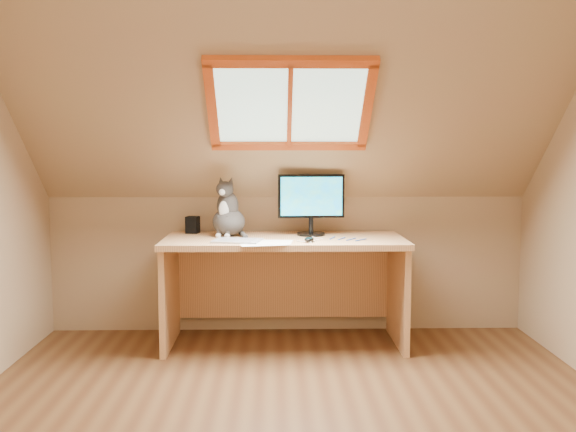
{
  "coord_description": "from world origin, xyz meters",
  "views": [
    {
      "loc": [
        -0.1,
        -2.97,
        1.35
      ],
      "look_at": [
        -0.01,
        1.0,
        0.94
      ],
      "focal_mm": 40.0,
      "sensor_mm": 36.0,
      "label": 1
    }
  ],
  "objects": [
    {
      "name": "ground",
      "position": [
        0.0,
        0.0,
        0.0
      ],
      "size": [
        3.5,
        3.5,
        0.0
      ],
      "primitive_type": "plane",
      "color": "brown",
      "rests_on": "ground"
    },
    {
      "name": "room_shell",
      "position": [
        0.0,
        -0.09,
        1.43
      ],
      "size": [
        3.52,
        3.52,
        2.41
      ],
      "color": "tan",
      "rests_on": "ground"
    },
    {
      "name": "desk",
      "position": [
        -0.03,
        1.45,
        0.52
      ],
      "size": [
        1.64,
        0.72,
        0.75
      ],
      "color": "#E2A66B",
      "rests_on": "ground"
    },
    {
      "name": "monitor",
      "position": [
        0.16,
        1.49,
        0.99
      ],
      "size": [
        0.47,
        0.2,
        0.43
      ],
      "color": "black",
      "rests_on": "desk"
    },
    {
      "name": "cat",
      "position": [
        -0.42,
        1.47,
        0.9
      ],
      "size": [
        0.3,
        0.33,
        0.42
      ],
      "color": "#484340",
      "rests_on": "desk"
    },
    {
      "name": "desk_speaker",
      "position": [
        -0.69,
        1.63,
        0.81
      ],
      "size": [
        0.1,
        0.1,
        0.12
      ],
      "primitive_type": "cube",
      "rotation": [
        0.0,
        0.0,
        -0.23
      ],
      "color": "black",
      "rests_on": "desk"
    },
    {
      "name": "graphics_tablet",
      "position": [
        -0.34,
        1.19,
        0.75
      ],
      "size": [
        0.34,
        0.28,
        0.01
      ],
      "primitive_type": "cube",
      "rotation": [
        0.0,
        0.0,
        -0.21
      ],
      "color": "#B2B2B7",
      "rests_on": "desk"
    },
    {
      "name": "mouse",
      "position": [
        0.13,
        1.17,
        0.76
      ],
      "size": [
        0.08,
        0.12,
        0.03
      ],
      "primitive_type": "ellipsoid",
      "rotation": [
        0.0,
        0.0,
        -0.26
      ],
      "color": "black",
      "rests_on": "desk"
    },
    {
      "name": "papers",
      "position": [
        -0.11,
        1.12,
        0.75
      ],
      "size": [
        0.33,
        0.27,
        0.0
      ],
      "color": "white",
      "rests_on": "desk"
    },
    {
      "name": "cables",
      "position": [
        0.29,
        1.26,
        0.75
      ],
      "size": [
        0.51,
        0.26,
        0.01
      ],
      "color": "silver",
      "rests_on": "desk"
    }
  ]
}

